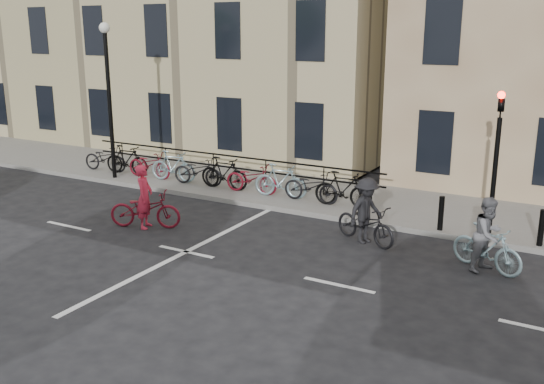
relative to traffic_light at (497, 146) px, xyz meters
The scene contains 11 objects.
ground 7.96m from the traffic_light, 145.01° to the right, with size 120.00×120.00×0.00m, color black.
sidewalk 10.60m from the traffic_light, behind, with size 46.00×4.00×0.15m, color slate.
building_west 17.70m from the traffic_light, 150.33° to the left, with size 20.00×10.00×10.00m, color tan.
traffic_light is the anchor object (origin of this frame).
lamp_post 12.74m from the traffic_light, behind, with size 0.36×0.36×5.28m.
bollard_east 2.21m from the traffic_light, behind, with size 0.14×0.14×0.90m, color black.
bollard_west 2.21m from the traffic_light, ahead, with size 0.14×0.14×0.90m, color black.
parked_bikes 9.22m from the traffic_light, behind, with size 11.45×1.23×1.05m.
cyclist_pink 9.15m from the traffic_light, 157.95° to the right, with size 2.05×1.37×1.73m.
cyclist_grey 2.66m from the traffic_light, 81.26° to the right, with size 1.79×1.12×1.68m.
cyclist_dark 3.60m from the traffic_light, 150.03° to the right, with size 1.98×1.32×1.67m.
Camera 1 is at (8.58, -10.92, 5.18)m, focal length 40.00 mm.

